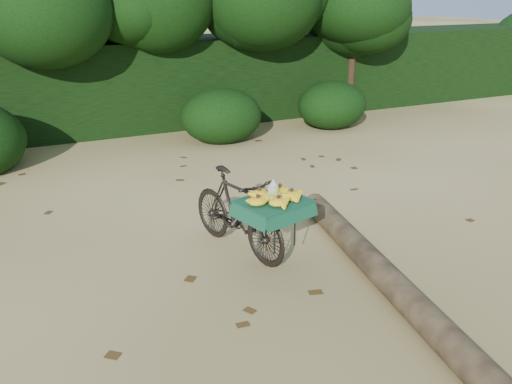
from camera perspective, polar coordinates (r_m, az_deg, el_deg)
name	(u,v)px	position (r m, az deg, el deg)	size (l,w,h in m)	color
ground	(239,245)	(6.37, -1.83, -5.55)	(80.00, 80.00, 0.00)	tan
vendor_bicycle	(239,212)	(6.02, -1.83, -2.08)	(0.97, 1.76, 0.95)	black
fallen_log	(382,273)	(5.62, 13.15, -8.34)	(0.28, 0.28, 3.88)	brown
hedge_backdrop	(119,85)	(11.92, -14.18, 10.87)	(26.00, 1.80, 1.80)	black
tree_row	(88,34)	(10.90, -17.28, 15.55)	(14.50, 2.00, 4.00)	black
bush_clumps	(171,124)	(10.22, -8.90, 7.09)	(8.80, 1.70, 0.90)	black
leaf_litter	(219,224)	(6.91, -3.97, -3.34)	(7.00, 7.30, 0.01)	#452D12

